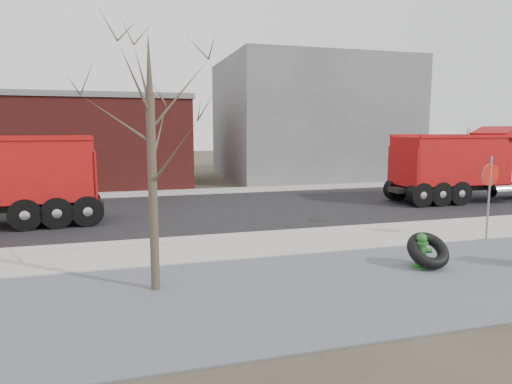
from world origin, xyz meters
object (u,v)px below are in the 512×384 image
object	(u,v)px
fire_hydrant	(421,252)
stop_sign	(490,183)
truck_tire	(428,250)
dump_truck_red_a	(469,164)

from	to	relation	value
fire_hydrant	stop_sign	distance (m)	4.18
truck_tire	dump_truck_red_a	world-z (taller)	dump_truck_red_a
truck_tire	stop_sign	xyz separation A→B (m)	(3.42, 1.82, 1.29)
fire_hydrant	dump_truck_red_a	bearing A→B (deg)	66.22
truck_tire	dump_truck_red_a	distance (m)	11.97
stop_sign	dump_truck_red_a	bearing A→B (deg)	66.42
stop_sign	fire_hydrant	bearing A→B (deg)	-140.05
stop_sign	dump_truck_red_a	xyz separation A→B (m)	(5.02, 6.58, -0.01)
fire_hydrant	truck_tire	bearing A→B (deg)	-6.67
fire_hydrant	truck_tire	size ratio (longest dim) A/B	0.80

